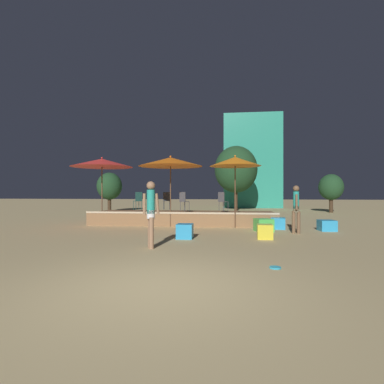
% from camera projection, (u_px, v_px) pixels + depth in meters
% --- Properties ---
extents(ground_plane, '(120.00, 120.00, 0.00)m').
position_uv_depth(ground_plane, '(159.00, 288.00, 4.88)').
color(ground_plane, tan).
extents(wooden_deck, '(8.78, 2.63, 0.66)m').
position_uv_depth(wooden_deck, '(183.00, 218.00, 14.71)').
color(wooden_deck, olive).
rests_on(wooden_deck, ground).
extents(patio_umbrella_0, '(2.25, 2.25, 3.18)m').
position_uv_depth(patio_umbrella_0, '(235.00, 162.00, 13.08)').
color(patio_umbrella_0, brown).
rests_on(patio_umbrella_0, ground).
extents(patio_umbrella_1, '(2.88, 2.88, 3.21)m').
position_uv_depth(patio_umbrella_1, '(171.00, 162.00, 13.48)').
color(patio_umbrella_1, brown).
rests_on(patio_umbrella_1, ground).
extents(patio_umbrella_2, '(2.86, 2.86, 3.21)m').
position_uv_depth(patio_umbrella_2, '(102.00, 163.00, 14.04)').
color(patio_umbrella_2, brown).
rests_on(patio_umbrella_2, ground).
extents(cube_seat_0, '(0.53, 0.53, 0.48)m').
position_uv_depth(cube_seat_0, '(265.00, 232.00, 9.96)').
color(cube_seat_0, yellow).
rests_on(cube_seat_0, ground).
extents(cube_seat_1, '(0.67, 0.67, 0.47)m').
position_uv_depth(cube_seat_1, '(278.00, 223.00, 12.64)').
color(cube_seat_1, '#2D9EDB').
rests_on(cube_seat_1, ground).
extents(cube_seat_2, '(0.79, 0.79, 0.50)m').
position_uv_depth(cube_seat_2, '(264.00, 225.00, 11.90)').
color(cube_seat_2, '#4CC651').
rests_on(cube_seat_2, ground).
extents(cube_seat_3, '(0.65, 0.65, 0.43)m').
position_uv_depth(cube_seat_3, '(327.00, 226.00, 12.02)').
color(cube_seat_3, '#2D9EDB').
rests_on(cube_seat_3, ground).
extents(cube_seat_4, '(0.53, 0.53, 0.49)m').
position_uv_depth(cube_seat_4, '(185.00, 231.00, 10.04)').
color(cube_seat_4, '#2D9EDB').
rests_on(cube_seat_4, ground).
extents(person_0, '(0.31, 0.50, 1.81)m').
position_uv_depth(person_0, '(296.00, 207.00, 11.27)').
color(person_0, brown).
rests_on(person_0, ground).
extents(person_1, '(0.46, 0.29, 1.86)m').
position_uv_depth(person_1, '(151.00, 211.00, 8.31)').
color(person_1, '#997051').
rests_on(person_1, ground).
extents(bistro_chair_0, '(0.47, 0.47, 0.90)m').
position_uv_depth(bistro_chair_0, '(184.00, 200.00, 14.13)').
color(bistro_chair_0, '#47474C').
rests_on(bistro_chair_0, wooden_deck).
extents(bistro_chair_1, '(0.40, 0.41, 0.90)m').
position_uv_depth(bistro_chair_1, '(167.00, 199.00, 15.40)').
color(bistro_chair_1, '#2D3338').
rests_on(bistro_chair_1, wooden_deck).
extents(bistro_chair_2, '(0.48, 0.48, 0.90)m').
position_uv_depth(bistro_chair_2, '(138.00, 199.00, 15.02)').
color(bistro_chair_2, '#1E4C47').
rests_on(bistro_chair_2, wooden_deck).
extents(bistro_chair_3, '(0.48, 0.48, 0.90)m').
position_uv_depth(bistro_chair_3, '(222.00, 200.00, 14.01)').
color(bistro_chair_3, '#47474C').
rests_on(bistro_chair_3, wooden_deck).
extents(frisbee_disc, '(0.24, 0.24, 0.03)m').
position_uv_depth(frisbee_disc, '(275.00, 268.00, 6.10)').
color(frisbee_disc, '#33B2D8').
rests_on(frisbee_disc, ground).
extents(background_tree_0, '(1.96, 1.96, 3.11)m').
position_uv_depth(background_tree_0, '(109.00, 186.00, 23.76)').
color(background_tree_0, '#3D2B1C').
rests_on(background_tree_0, ground).
extents(background_tree_1, '(1.80, 1.80, 2.93)m').
position_uv_depth(background_tree_1, '(331.00, 187.00, 22.76)').
color(background_tree_1, '#3D2B1C').
rests_on(background_tree_1, ground).
extents(background_tree_2, '(3.59, 3.59, 5.45)m').
position_uv_depth(background_tree_2, '(236.00, 169.00, 25.25)').
color(background_tree_2, '#3D2B1C').
rests_on(background_tree_2, ground).
extents(distant_building, '(5.71, 4.17, 9.35)m').
position_uv_depth(distant_building, '(251.00, 162.00, 31.15)').
color(distant_building, teal).
rests_on(distant_building, ground).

